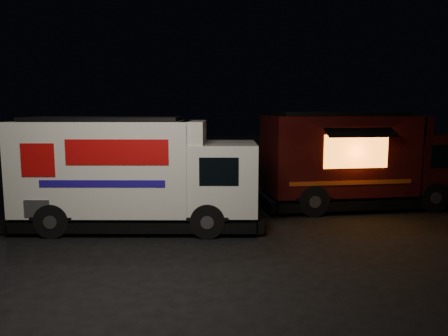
% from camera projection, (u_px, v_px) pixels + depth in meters
% --- Properties ---
extents(ground, '(80.00, 80.00, 0.00)m').
position_uv_depth(ground, '(209.00, 237.00, 11.57)').
color(ground, black).
rests_on(ground, ground).
extents(white_truck, '(7.31, 4.17, 3.14)m').
position_uv_depth(white_truck, '(139.00, 173.00, 12.30)').
color(white_truck, silver).
rests_on(white_truck, ground).
extents(red_truck, '(7.26, 3.41, 3.26)m').
position_uv_depth(red_truck, '(362.00, 160.00, 14.97)').
color(red_truck, '#330E09').
rests_on(red_truck, ground).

